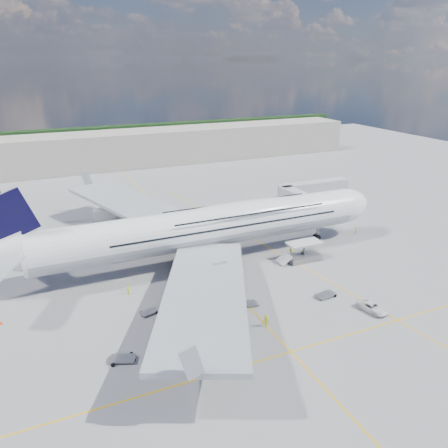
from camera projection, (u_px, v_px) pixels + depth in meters
name	position (u px, v px, depth m)	size (l,w,h in m)	color
ground	(228.00, 284.00, 73.89)	(300.00, 300.00, 0.00)	gray
taxi_line_main	(228.00, 284.00, 73.89)	(0.25, 220.00, 0.01)	#DFA60B
taxi_line_cross	(291.00, 352.00, 56.77)	(120.00, 0.25, 0.01)	#DFA60B
taxi_line_diag	(271.00, 249.00, 87.73)	(0.25, 100.00, 0.01)	#DFA60B
airliner	(207.00, 227.00, 80.12)	(77.26, 79.15, 23.71)	white
jet_bridge	(308.00, 193.00, 100.64)	(18.80, 12.10, 8.50)	#B7B7BC
cargo_loader	(303.00, 254.00, 82.27)	(8.53, 3.20, 3.67)	silver
terminal	(117.00, 150.00, 153.09)	(180.00, 16.00, 12.00)	#B2AD9E
tree_line	(184.00, 130.00, 207.41)	(160.00, 6.00, 8.00)	#193814
dolly_row_a	(122.00, 358.00, 54.91)	(3.67, 2.84, 0.48)	gray
dolly_row_b	(172.00, 338.00, 57.78)	(3.75, 2.99, 2.10)	gray
dolly_row_c	(205.00, 286.00, 72.78)	(2.62, 1.45, 0.38)	gray
dolly_back	(149.00, 312.00, 65.18)	(3.01, 2.20, 0.40)	gray
dolly_nose_far	(326.00, 295.00, 69.77)	(3.55, 2.24, 0.49)	gray
dolly_nose_near	(249.00, 304.00, 67.25)	(3.31, 2.36, 0.44)	gray
baggage_tug	(194.00, 330.00, 59.80)	(3.21, 1.89, 1.89)	silver
catering_truck_inner	(128.00, 243.00, 85.61)	(7.03, 4.94, 3.87)	gray
catering_truck_outer	(108.00, 218.00, 98.82)	(7.23, 3.75, 4.11)	gray
service_van	(372.00, 307.00, 65.66)	(2.21, 4.79, 1.33)	silver
crew_nose	(356.00, 231.00, 94.56)	(0.61, 0.40, 1.68)	#DEF319
crew_loader	(304.00, 255.00, 82.87)	(0.87, 0.68, 1.79)	#B1E217
crew_wing	(128.00, 289.00, 70.35)	(1.06, 0.44, 1.82)	#ECFF1A
crew_van	(291.00, 248.00, 86.05)	(0.76, 0.49, 1.55)	#E8FF1A
crew_tug	(266.00, 321.00, 61.66)	(1.25, 0.72, 1.93)	#C9DF17
cone_nose	(332.00, 221.00, 101.75)	(0.41, 0.41, 0.53)	#EB440C
cone_wing_left_inner	(160.00, 228.00, 97.69)	(0.40, 0.40, 0.51)	#EB440C
cone_wing_left_outer	(97.00, 240.00, 91.28)	(0.41, 0.41, 0.52)	#EB440C
cone_wing_right_inner	(192.00, 336.00, 59.45)	(0.51, 0.51, 0.64)	#EB440C
cone_wing_right_outer	(223.00, 330.00, 60.93)	(0.42, 0.42, 0.54)	#EB440C
cone_tail	(1.00, 323.00, 62.54)	(0.48, 0.48, 0.61)	#EB440C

